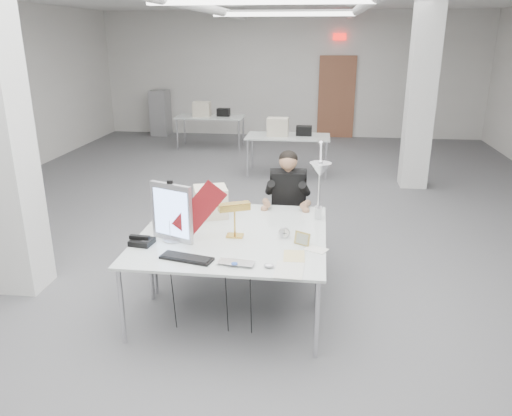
{
  "coord_description": "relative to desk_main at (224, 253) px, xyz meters",
  "views": [
    {
      "loc": [
        0.8,
        -6.51,
        2.58
      ],
      "look_at": [
        0.22,
        -2.0,
        1.01
      ],
      "focal_mm": 35.0,
      "sensor_mm": 36.0,
      "label": 1
    }
  ],
  "objects": [
    {
      "name": "keyboard",
      "position": [
        -0.29,
        -0.2,
        0.02
      ],
      "size": [
        0.49,
        0.26,
        0.02
      ],
      "primitive_type": "cube",
      "rotation": [
        0.0,
        0.0,
        -0.23
      ],
      "color": "black",
      "rests_on": "desk_main"
    },
    {
      "name": "paper_stack_b",
      "position": [
        0.62,
        -0.02,
        0.02
      ],
      "size": [
        0.2,
        0.26,
        0.01
      ],
      "primitive_type": "cube",
      "rotation": [
        0.0,
        0.0,
        0.05
      ],
      "color": "#D2BE7E",
      "rests_on": "desk_main"
    },
    {
      "name": "architect_lamp",
      "position": [
        0.82,
        0.74,
        0.42
      ],
      "size": [
        0.37,
        0.68,
        0.82
      ],
      "primitive_type": null,
      "rotation": [
        0.0,
        0.0,
        0.25
      ],
      "color": "#B8B8BC",
      "rests_on": "desk_second"
    },
    {
      "name": "bg_desk_b",
      "position": [
        -1.8,
        7.7,
        0.0
      ],
      "size": [
        1.6,
        0.8,
        0.02
      ],
      "primitive_type": "cube",
      "color": "silver",
      "rests_on": "room_shell"
    },
    {
      "name": "monitor",
      "position": [
        -0.53,
        0.21,
        0.29
      ],
      "size": [
        0.43,
        0.21,
        0.55
      ],
      "primitive_type": "cube",
      "rotation": [
        0.0,
        0.0,
        -0.39
      ],
      "color": "#B5B4B9",
      "rests_on": "desk_main"
    },
    {
      "name": "pennant",
      "position": [
        -0.26,
        0.17,
        0.34
      ],
      "size": [
        0.51,
        0.11,
        0.55
      ],
      "primitive_type": "cube",
      "rotation": [
        0.0,
        -0.87,
        0.2
      ],
      "color": "maroon",
      "rests_on": "monitor"
    },
    {
      "name": "laptop",
      "position": [
        0.14,
        -0.29,
        0.02
      ],
      "size": [
        0.33,
        0.24,
        0.02
      ],
      "primitive_type": "imported",
      "rotation": [
        0.0,
        0.0,
        -0.12
      ],
      "color": "#B9B9BF",
      "rests_on": "desk_main"
    },
    {
      "name": "filing_cabinet",
      "position": [
        -3.5,
        9.15,
        -0.14
      ],
      "size": [
        0.45,
        0.55,
        1.2
      ],
      "primitive_type": "cube",
      "color": "gray",
      "rests_on": "room_shell"
    },
    {
      "name": "picture_frame_right",
      "position": [
        0.68,
        0.25,
        0.07
      ],
      "size": [
        0.16,
        0.11,
        0.12
      ],
      "primitive_type": "cube",
      "rotation": [
        -0.21,
        0.0,
        -0.51
      ],
      "color": "tan",
      "rests_on": "desk_main"
    },
    {
      "name": "office_chair",
      "position": [
        0.46,
        1.61,
        -0.21
      ],
      "size": [
        0.56,
        0.56,
        1.06
      ],
      "primitive_type": null,
      "rotation": [
        0.0,
        0.0,
        0.09
      ],
      "color": "black",
      "rests_on": "room_shell"
    },
    {
      "name": "beige_monitor",
      "position": [
        -0.32,
        0.91,
        0.17
      ],
      "size": [
        0.42,
        0.41,
        0.32
      ],
      "primitive_type": "cube",
      "rotation": [
        0.0,
        0.0,
        0.32
      ],
      "color": "beige",
      "rests_on": "desk_second"
    },
    {
      "name": "desk_clock",
      "position": [
        0.51,
        0.4,
        0.06
      ],
      "size": [
        0.11,
        0.06,
        0.11
      ],
      "primitive_type": "cylinder",
      "rotation": [
        1.57,
        0.0,
        0.33
      ],
      "color": "#B3B3B8",
      "rests_on": "desk_main"
    },
    {
      "name": "paper_stack_a",
      "position": [
        0.6,
        -0.29,
        0.02
      ],
      "size": [
        0.25,
        0.35,
        0.01
      ],
      "primitive_type": "cube",
      "rotation": [
        0.0,
        0.0,
        -0.05
      ],
      "color": "silver",
      "rests_on": "desk_main"
    },
    {
      "name": "desk_main",
      "position": [
        0.0,
        0.0,
        0.0
      ],
      "size": [
        1.8,
        0.9,
        0.02
      ],
      "primitive_type": "cube",
      "color": "silver",
      "rests_on": "room_shell"
    },
    {
      "name": "desk_phone",
      "position": [
        -0.79,
        0.07,
        0.04
      ],
      "size": [
        0.22,
        0.2,
        0.05
      ],
      "primitive_type": "cube",
      "rotation": [
        0.0,
        0.0,
        -0.14
      ],
      "color": "black",
      "rests_on": "desk_main"
    },
    {
      "name": "picture_frame_left",
      "position": [
        -0.68,
        0.38,
        0.06
      ],
      "size": [
        0.14,
        0.07,
        0.1
      ],
      "primitive_type": "cube",
      "rotation": [
        -0.21,
        0.0,
        -0.26
      ],
      "color": "tan",
      "rests_on": "desk_main"
    },
    {
      "name": "desk_second",
      "position": [
        0.0,
        0.9,
        0.0
      ],
      "size": [
        1.8,
        0.9,
        0.02
      ],
      "primitive_type": "cube",
      "color": "silver",
      "rests_on": "room_shell"
    },
    {
      "name": "bg_desk_a",
      "position": [
        0.2,
        5.5,
        0.0
      ],
      "size": [
        1.6,
        0.8,
        0.02
      ],
      "primitive_type": "cube",
      "color": "silver",
      "rests_on": "room_shell"
    },
    {
      "name": "bankers_lamp",
      "position": [
        0.03,
        0.37,
        0.2
      ],
      "size": [
        0.36,
        0.26,
        0.38
      ],
      "primitive_type": null,
      "rotation": [
        0.0,
        0.0,
        0.43
      ],
      "color": "#B68C39",
      "rests_on": "desk_main"
    },
    {
      "name": "seated_person",
      "position": [
        0.46,
        1.56,
        0.16
      ],
      "size": [
        0.51,
        0.61,
        0.86
      ],
      "primitive_type": null,
      "rotation": [
        0.0,
        0.0,
        0.09
      ],
      "color": "black",
      "rests_on": "office_chair"
    },
    {
      "name": "paper_stack_c",
      "position": [
        0.81,
        0.15,
        0.02
      ],
      "size": [
        0.24,
        0.21,
        0.01
      ],
      "primitive_type": "cube",
      "rotation": [
        0.0,
        0.0,
        -0.45
      ],
      "color": "silver",
      "rests_on": "desk_main"
    },
    {
      "name": "mouse",
      "position": [
        0.43,
        -0.27,
        0.03
      ],
      "size": [
        0.11,
        0.09,
        0.04
      ],
      "primitive_type": "ellipsoid",
      "rotation": [
        0.0,
        0.0,
        0.36
      ],
      "color": "silver",
      "rests_on": "desk_main"
    },
    {
      "name": "room_shell",
      "position": [
        0.04,
        2.63,
        0.95
      ],
      "size": [
        10.04,
        14.04,
        3.24
      ],
      "color": "#515154",
      "rests_on": "ground"
    }
  ]
}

